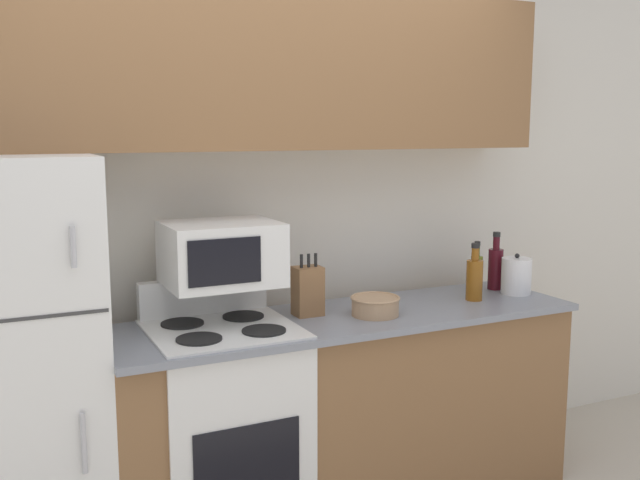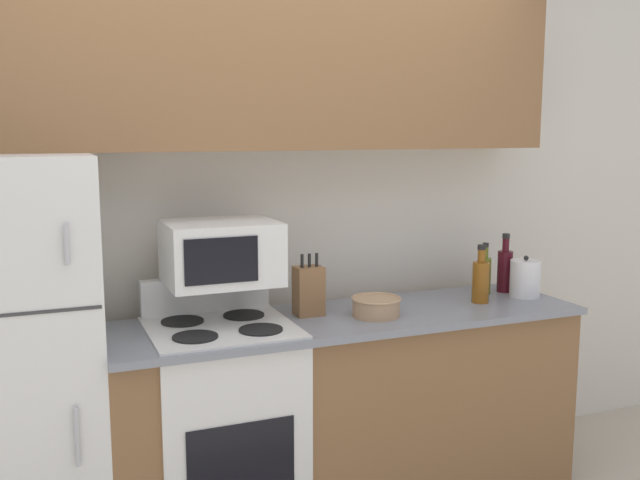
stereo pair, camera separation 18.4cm
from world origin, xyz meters
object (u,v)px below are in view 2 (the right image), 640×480
refrigerator (12,369)px  bottle_olive_oil (485,274)px  microwave (221,252)px  bottle_whiskey (481,280)px  bottle_wine_red (505,269)px  stove (223,428)px  knife_block (309,290)px  kettle (525,278)px  bowl (376,306)px

refrigerator → bottle_olive_oil: bearing=1.3°
microwave → bottle_whiskey: 1.26m
microwave → bottle_wine_red: bearing=1.4°
stove → bottle_olive_oil: 1.50m
microwave → knife_block: (0.39, -0.02, -0.20)m
bottle_wine_red → knife_block: bearing=-177.2°
kettle → microwave: bearing=176.5°
stove → kettle: (1.54, -0.01, 0.53)m
microwave → bottle_olive_oil: bearing=1.4°
bottle_wine_red → stove: bearing=-175.5°
refrigerator → microwave: 0.93m
bowl → refrigerator: bearing=174.8°
bowl → bottle_olive_oil: 0.73m
microwave → kettle: 1.53m
microwave → bowl: size_ratio=2.10×
refrigerator → bottle_whiskey: 2.09m
knife_block → bottle_olive_oil: bearing=3.1°
knife_block → kettle: 1.13m
refrigerator → bottle_wine_red: (2.32, 0.05, 0.21)m
bowl → bottle_olive_oil: bearing=14.9°
bowl → kettle: 0.86m
stove → microwave: bearing=70.5°
refrigerator → bowl: 1.51m
bowl → kettle: size_ratio=1.08×
bottle_olive_oil → bottle_wine_red: size_ratio=0.87×
microwave → bottle_whiskey: bearing=-5.2°
refrigerator → bowl: size_ratio=7.40×
stove → kettle: 1.63m
bowl → stove: bearing=174.3°
kettle → bottle_wine_red: bearing=102.2°
bottle_whiskey → bowl: bearing=-176.0°
bowl → bottle_whiskey: bearing=4.0°
refrigerator → stove: (0.81, -0.07, -0.34)m
knife_block → bowl: knife_block is taller
microwave → bottle_olive_oil: 1.38m
bottle_olive_oil → bottle_whiskey: bearing=-130.8°
bowl → bottle_whiskey: size_ratio=0.80×
stove → kettle: bearing=-0.4°
refrigerator → bottle_wine_red: 2.33m
microwave → knife_block: 0.44m
stove → bottle_whiskey: bearing=-1.3°
microwave → bowl: microwave is taller
bottle_whiskey → bottle_wine_red: (0.25, 0.15, 0.01)m
bottle_wine_red → kettle: size_ratio=1.45×
bowl → bottle_wine_red: (0.83, 0.19, 0.07)m
microwave → knife_block: size_ratio=1.67×
knife_block → bottle_whiskey: size_ratio=1.00×
refrigerator → bowl: refrigerator is taller
refrigerator → kettle: refrigerator is taller
bowl → bottle_olive_oil: (0.70, 0.19, 0.06)m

